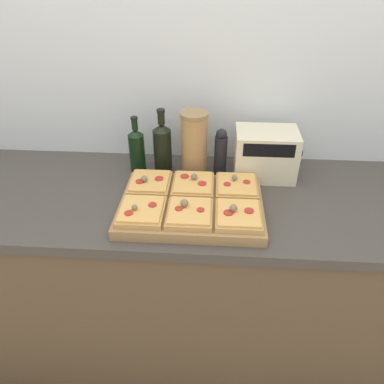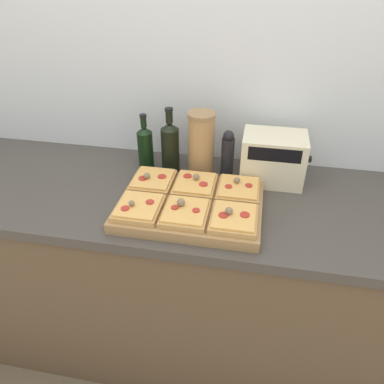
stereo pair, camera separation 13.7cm
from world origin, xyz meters
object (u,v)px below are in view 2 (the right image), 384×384
(wine_bottle, at_px, (170,146))
(grain_jar_tall, at_px, (201,144))
(cutting_board, at_px, (190,206))
(olive_oil_bottle, at_px, (145,147))
(pepper_mill, at_px, (228,154))
(toaster_oven, at_px, (273,158))

(wine_bottle, relative_size, grain_jar_tall, 1.04)
(cutting_board, height_order, olive_oil_bottle, olive_oil_bottle)
(cutting_board, relative_size, wine_bottle, 1.84)
(pepper_mill, bearing_deg, cutting_board, -110.47)
(cutting_board, xyz_separation_m, olive_oil_bottle, (-0.25, 0.27, 0.08))
(grain_jar_tall, height_order, toaster_oven, grain_jar_tall)
(olive_oil_bottle, height_order, grain_jar_tall, grain_jar_tall)
(wine_bottle, relative_size, pepper_mill, 1.37)
(wine_bottle, bearing_deg, olive_oil_bottle, 180.00)
(cutting_board, xyz_separation_m, grain_jar_tall, (-0.01, 0.27, 0.12))
(toaster_oven, bearing_deg, grain_jar_tall, 179.83)
(pepper_mill, bearing_deg, wine_bottle, -180.00)
(grain_jar_tall, bearing_deg, toaster_oven, -0.17)
(wine_bottle, xyz_separation_m, toaster_oven, (0.42, -0.00, -0.01))
(olive_oil_bottle, height_order, pepper_mill, olive_oil_bottle)
(olive_oil_bottle, height_order, wine_bottle, wine_bottle)
(toaster_oven, bearing_deg, olive_oil_bottle, 179.91)
(cutting_board, distance_m, olive_oil_bottle, 0.38)
(cutting_board, relative_size, toaster_oven, 1.89)
(olive_oil_bottle, xyz_separation_m, toaster_oven, (0.53, -0.00, -0.00))
(wine_bottle, bearing_deg, toaster_oven, -0.11)
(grain_jar_tall, bearing_deg, cutting_board, -88.33)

